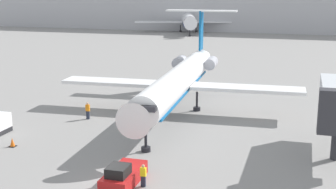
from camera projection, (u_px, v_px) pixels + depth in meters
name	position (u px, v px, depth m)	size (l,w,h in m)	color
ground_plane	(114.00, 186.00, 32.50)	(600.00, 600.00, 0.00)	gray
terminal_building	(266.00, 7.00, 143.01)	(180.00, 16.80, 14.44)	#B2B2B7
airplane_main	(179.00, 80.00, 50.92)	(26.94, 31.94, 10.43)	white
pushback_tug	(123.00, 175.00, 32.83)	(1.97, 4.67, 1.67)	#B21919
worker_near_tug	(143.00, 175.00, 32.30)	(0.40, 0.24, 1.63)	#232838
worker_by_wing	(88.00, 110.00, 48.74)	(0.40, 0.25, 1.81)	#232838
traffic_cone_left	(12.00, 142.00, 40.48)	(0.59, 0.59, 0.79)	black
airplane_parked_far_left	(188.00, 19.00, 140.15)	(31.80, 32.07, 10.76)	white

